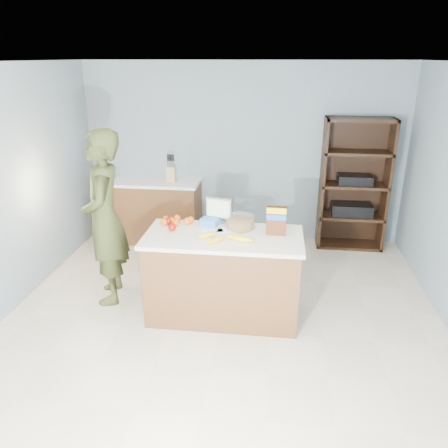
# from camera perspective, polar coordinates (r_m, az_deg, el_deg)

# --- Properties ---
(floor) EXTENTS (4.50, 5.00, 0.02)m
(floor) POSITION_cam_1_polar(r_m,az_deg,el_deg) (4.46, -0.57, -13.72)
(floor) COLOR beige
(floor) RESTS_ON ground
(walls) EXTENTS (4.52, 5.02, 2.51)m
(walls) POSITION_cam_1_polar(r_m,az_deg,el_deg) (3.77, -0.66, 7.37)
(walls) COLOR gray
(walls) RESTS_ON ground
(counter_peninsula) EXTENTS (1.56, 0.76, 0.90)m
(counter_peninsula) POSITION_cam_1_polar(r_m,az_deg,el_deg) (4.50, -0.08, -7.20)
(counter_peninsula) COLOR brown
(counter_peninsula) RESTS_ON ground
(back_cabinet) EXTENTS (1.24, 0.62, 0.90)m
(back_cabinet) POSITION_cam_1_polar(r_m,az_deg,el_deg) (6.42, -8.64, 1.80)
(back_cabinet) COLOR brown
(back_cabinet) RESTS_ON ground
(shelving_unit) EXTENTS (0.90, 0.40, 1.80)m
(shelving_unit) POSITION_cam_1_polar(r_m,az_deg,el_deg) (6.30, 16.51, 4.72)
(shelving_unit) COLOR black
(shelving_unit) RESTS_ON ground
(person) EXTENTS (0.63, 0.79, 1.88)m
(person) POSITION_cam_1_polar(r_m,az_deg,el_deg) (4.78, -15.32, 0.69)
(person) COLOR #363E1B
(person) RESTS_ON ground
(knife_block) EXTENTS (0.12, 0.10, 0.31)m
(knife_block) POSITION_cam_1_polar(r_m,az_deg,el_deg) (6.14, -6.91, 6.54)
(knife_block) COLOR tan
(knife_block) RESTS_ON back_cabinet
(envelopes) EXTENTS (0.39, 0.16, 0.00)m
(envelopes) POSITION_cam_1_polar(r_m,az_deg,el_deg) (4.40, -0.53, -0.88)
(envelopes) COLOR white
(envelopes) RESTS_ON counter_peninsula
(bananas) EXTENTS (0.56, 0.29, 0.05)m
(bananas) POSITION_cam_1_polar(r_m,az_deg,el_deg) (4.17, 0.21, -1.83)
(bananas) COLOR yellow
(bananas) RESTS_ON counter_peninsula
(apples) EXTENTS (0.16, 0.25, 0.08)m
(apples) POSITION_cam_1_polar(r_m,az_deg,el_deg) (4.50, -7.03, 0.01)
(apples) COLOR #8A0E05
(apples) RESTS_ON counter_peninsula
(oranges) EXTENTS (0.34, 0.21, 0.08)m
(oranges) POSITION_cam_1_polar(r_m,az_deg,el_deg) (4.59, -6.28, 0.43)
(oranges) COLOR orange
(oranges) RESTS_ON counter_peninsula
(blue_carton) EXTENTS (0.21, 0.17, 0.08)m
(blue_carton) POSITION_cam_1_polar(r_m,az_deg,el_deg) (4.51, -1.87, 0.22)
(blue_carton) COLOR blue
(blue_carton) RESTS_ON counter_peninsula
(salad_bowl) EXTENTS (0.30, 0.30, 0.13)m
(salad_bowl) POSITION_cam_1_polar(r_m,az_deg,el_deg) (4.45, 2.10, 0.16)
(salad_bowl) COLOR #267219
(salad_bowl) RESTS_ON counter_peninsula
(tv) EXTENTS (0.28, 0.12, 0.28)m
(tv) POSITION_cam_1_polar(r_m,az_deg,el_deg) (4.53, -0.66, 1.92)
(tv) COLOR silver
(tv) RESTS_ON counter_peninsula
(cereal_box) EXTENTS (0.19, 0.08, 0.29)m
(cereal_box) POSITION_cam_1_polar(r_m,az_deg,el_deg) (4.28, 6.85, 0.71)
(cereal_box) COLOR #592B14
(cereal_box) RESTS_ON counter_peninsula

